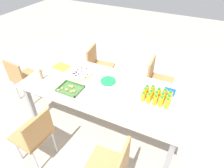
{
  "coord_description": "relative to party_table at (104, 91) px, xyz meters",
  "views": [
    {
      "loc": [
        -0.98,
        1.79,
        2.37
      ],
      "look_at": [
        -0.08,
        -0.09,
        0.77
      ],
      "focal_mm": 30.78,
      "sensor_mm": 36.0,
      "label": 1
    }
  ],
  "objects": [
    {
      "name": "plate_stack",
      "position": [
        -0.0,
        -0.14,
        0.07
      ],
      "size": [
        0.22,
        0.22,
        0.02
      ],
      "color": "#1E8C4C",
      "rests_on": "party_table"
    },
    {
      "name": "snack_tray",
      "position": [
        0.38,
        0.24,
        0.07
      ],
      "size": [
        0.31,
        0.25,
        0.04
      ],
      "color": "#477238",
      "rests_on": "party_table"
    },
    {
      "name": "juice_bottle_13",
      "position": [
        -0.63,
        0.03,
        0.13
      ],
      "size": [
        0.06,
        0.06,
        0.15
      ],
      "color": "#F9AC14",
      "rests_on": "party_table"
    },
    {
      "name": "chair_far_left",
      "position": [
        -0.53,
        0.85,
        -0.19
      ],
      "size": [
        0.43,
        0.43,
        0.83
      ],
      "rotation": [
        0.0,
        0.0,
        -1.5
      ],
      "color": "#B7844C",
      "rests_on": "ground_plane"
    },
    {
      "name": "ground_plane",
      "position": [
        0.0,
        0.0,
        -0.69
      ],
      "size": [
        12.0,
        12.0,
        0.0
      ],
      "primitive_type": "plane",
      "color": "#B2A899"
    },
    {
      "name": "juice_bottle_6",
      "position": [
        -0.78,
        -0.05,
        0.13
      ],
      "size": [
        0.06,
        0.06,
        0.14
      ],
      "color": "#FAAE14",
      "rests_on": "party_table"
    },
    {
      "name": "juice_bottle_14",
      "position": [
        -0.56,
        0.02,
        0.12
      ],
      "size": [
        0.05,
        0.05,
        0.13
      ],
      "color": "#F9AC14",
      "rests_on": "party_table"
    },
    {
      "name": "chair_end",
      "position": [
        1.52,
        0.06,
        -0.19
      ],
      "size": [
        0.43,
        0.43,
        0.83
      ],
      "rotation": [
        0.0,
        0.0,
        3.07
      ],
      "color": "#B7844C",
      "rests_on": "ground_plane"
    },
    {
      "name": "napkin_stack",
      "position": [
        -0.83,
        -0.29,
        0.07
      ],
      "size": [
        0.15,
        0.15,
        0.01
      ],
      "primitive_type": "cube",
      "color": "#194CA5",
      "rests_on": "party_table"
    },
    {
      "name": "juice_bottle_7",
      "position": [
        -0.7,
        -0.06,
        0.12
      ],
      "size": [
        0.06,
        0.06,
        0.13
      ],
      "color": "#F9AB14",
      "rests_on": "party_table"
    },
    {
      "name": "juice_bottle_5",
      "position": [
        -0.85,
        -0.05,
        0.12
      ],
      "size": [
        0.06,
        0.06,
        0.14
      ],
      "color": "#FAAC14",
      "rests_on": "party_table"
    },
    {
      "name": "chair_near_left",
      "position": [
        -0.54,
        -0.87,
        -0.19
      ],
      "size": [
        0.42,
        0.42,
        0.83
      ],
      "rotation": [
        0.0,
        0.0,
        1.61
      ],
      "color": "#B7844C",
      "rests_on": "ground_plane"
    },
    {
      "name": "juice_bottle_0",
      "position": [
        -0.85,
        -0.12,
        0.12
      ],
      "size": [
        0.06,
        0.06,
        0.14
      ],
      "color": "#FAAC14",
      "rests_on": "party_table"
    },
    {
      "name": "juice_bottle_9",
      "position": [
        -0.56,
        -0.05,
        0.13
      ],
      "size": [
        0.05,
        0.05,
        0.14
      ],
      "color": "#FAAB14",
      "rests_on": "party_table"
    },
    {
      "name": "fruit_pizza",
      "position": [
        0.46,
        -0.14,
        0.07
      ],
      "size": [
        0.36,
        0.36,
        0.05
      ],
      "color": "tan",
      "rests_on": "party_table"
    },
    {
      "name": "juice_bottle_8",
      "position": [
        -0.64,
        -0.05,
        0.12
      ],
      "size": [
        0.06,
        0.06,
        0.14
      ],
      "color": "#FAAD14",
      "rests_on": "party_table"
    },
    {
      "name": "juice_bottle_10",
      "position": [
        -0.85,
        0.03,
        0.13
      ],
      "size": [
        0.05,
        0.05,
        0.15
      ],
      "color": "#F9AE14",
      "rests_on": "party_table"
    },
    {
      "name": "paper_folder",
      "position": [
        0.83,
        -0.17,
        0.06
      ],
      "size": [
        0.28,
        0.22,
        0.01
      ],
      "primitive_type": "cube",
      "rotation": [
        0.0,
        0.0,
        -0.09
      ],
      "color": "yellow",
      "rests_on": "party_table"
    },
    {
      "name": "juice_bottle_2",
      "position": [
        -0.71,
        -0.13,
        0.12
      ],
      "size": [
        0.06,
        0.06,
        0.13
      ],
      "color": "#F9AD14",
      "rests_on": "party_table"
    },
    {
      "name": "party_table",
      "position": [
        0.0,
        0.0,
        0.0
      ],
      "size": [
        2.25,
        0.97,
        0.75
      ],
      "color": "silver",
      "rests_on": "ground_plane"
    },
    {
      "name": "juice_bottle_1",
      "position": [
        -0.79,
        -0.13,
        0.13
      ],
      "size": [
        0.06,
        0.06,
        0.15
      ],
      "color": "#FAAB14",
      "rests_on": "party_table"
    },
    {
      "name": "juice_bottle_11",
      "position": [
        -0.78,
        0.02,
        0.13
      ],
      "size": [
        0.06,
        0.06,
        0.15
      ],
      "color": "#FAAC14",
      "rests_on": "party_table"
    },
    {
      "name": "juice_bottle_12",
      "position": [
        -0.71,
        0.03,
        0.13
      ],
      "size": [
        0.06,
        0.06,
        0.14
      ],
      "color": "#FAAE14",
      "rests_on": "party_table"
    },
    {
      "name": "cardboard_tube",
      "position": [
        0.89,
        0.21,
        0.14
      ],
      "size": [
        0.04,
        0.04,
        0.16
      ],
      "primitive_type": "cylinder",
      "color": "#9E7A56",
      "rests_on": "party_table"
    },
    {
      "name": "chair_far_right",
      "position": [
        0.48,
        0.88,
        -0.19
      ],
      "size": [
        0.43,
        0.43,
        0.83
      ],
      "rotation": [
        0.0,
        0.0,
        -1.66
      ],
      "color": "#B7844C",
      "rests_on": "ground_plane"
    },
    {
      "name": "juice_bottle_3",
      "position": [
        -0.64,
        -0.13,
        0.13
      ],
      "size": [
        0.06,
        0.06,
        0.15
      ],
      "color": "#FAAC14",
      "rests_on": "party_table"
    },
    {
      "name": "chair_near_right",
      "position": [
        0.55,
        -0.83,
        -0.19
      ],
      "size": [
        0.45,
        0.45,
        0.83
      ],
      "rotation": [
        0.0,
        0.0,
        1.7
      ],
      "color": "#B7844C",
      "rests_on": "ground_plane"
    },
    {
      "name": "juice_bottle_4",
      "position": [
        -0.56,
        -0.13,
        0.12
      ],
      "size": [
        0.05,
        0.05,
        0.13
      ],
      "color": "#FAAF14",
      "rests_on": "party_table"
    }
  ]
}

